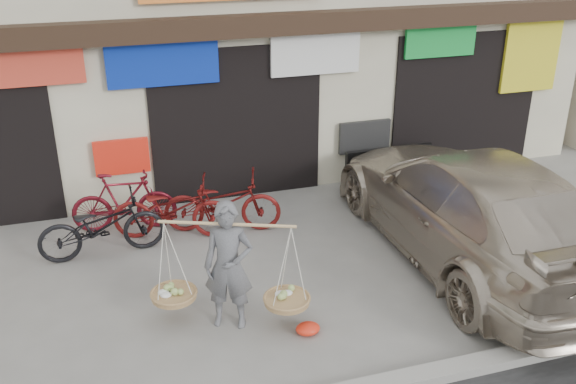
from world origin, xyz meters
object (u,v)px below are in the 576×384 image
object	(u,v)px
bike_1	(124,202)
bike_2	(222,202)
suv	(470,205)
bike_3	(172,209)
street_vendor	(229,270)
bike_0	(102,226)

from	to	relation	value
bike_1	bike_2	bearing A→B (deg)	-100.47
suv	bike_2	bearing A→B (deg)	-29.51
suv	bike_3	bearing A→B (deg)	-24.55
street_vendor	bike_0	distance (m)	2.70
bike_3	suv	world-z (taller)	suv
bike_3	suv	xyz separation A→B (m)	(4.11, -1.86, 0.33)
street_vendor	bike_2	bearing A→B (deg)	102.17
bike_1	bike_2	xyz separation A→B (m)	(1.50, -0.48, -0.01)
suv	bike_1	bearing A→B (deg)	-26.13
bike_1	bike_3	size ratio (longest dim) A/B	0.89
bike_0	bike_1	bearing A→B (deg)	-30.61
bike_0	suv	bearing A→B (deg)	-110.78
bike_3	suv	size ratio (longest dim) A/B	0.33
street_vendor	bike_2	world-z (taller)	street_vendor
bike_3	bike_0	bearing A→B (deg)	118.77
bike_0	bike_1	world-z (taller)	bike_1
bike_0	bike_2	size ratio (longest dim) A/B	0.99
bike_2	bike_3	bearing A→B (deg)	104.99
street_vendor	bike_0	size ratio (longest dim) A/B	1.01
street_vendor	bike_3	size ratio (longest dim) A/B	1.00
bike_1	bike_3	world-z (taller)	bike_1
bike_0	bike_1	distance (m)	0.84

